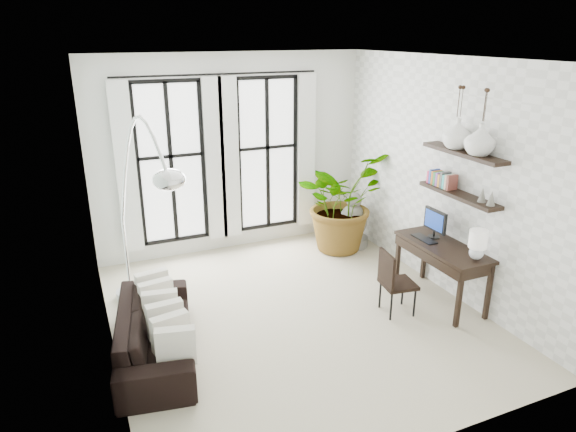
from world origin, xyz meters
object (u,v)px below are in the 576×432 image
sofa (156,331)px  desk (445,251)px  buddha (353,224)px  arc_lamp (140,166)px  plant (341,201)px  desk_chair (393,279)px

sofa → desk: size_ratio=1.45×
desk → buddha: 2.22m
arc_lamp → buddha: 4.06m
arc_lamp → sofa: bearing=-97.7°
plant → arc_lamp: (-3.30, -1.11, 1.19)m
sofa → plant: size_ratio=1.21×
plant → desk: (0.34, -2.20, -0.08)m
plant → desk_chair: (-0.43, -2.17, -0.34)m
sofa → buddha: buddha is taller
desk_chair → sofa: bearing=-177.7°
sofa → arc_lamp: bearing=2.5°
arc_lamp → buddha: bearing=17.3°
desk_chair → arc_lamp: 3.42m
desk → desk_chair: (-0.77, 0.02, -0.26)m
plant → desk_chair: plant is taller
plant → sofa: bearing=-151.3°
sofa → arc_lamp: arc_lamp is taller
desk → desk_chair: bearing=178.2°
sofa → desk_chair: (2.97, -0.31, 0.20)m
plant → desk_chair: 2.24m
plant → desk: 2.22m
plant → desk: plant is taller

